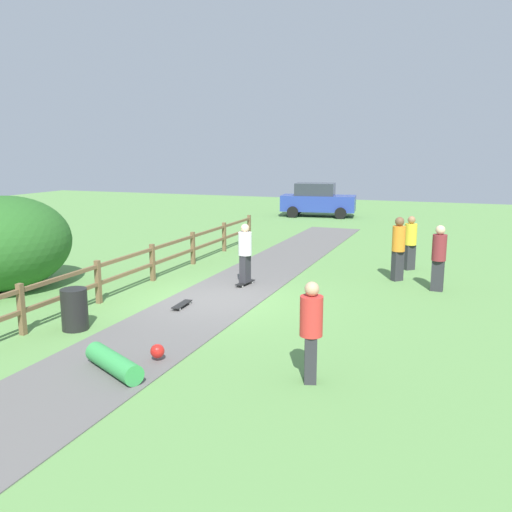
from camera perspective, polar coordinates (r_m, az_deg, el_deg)
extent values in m
plane|color=#60934C|center=(14.21, -4.34, -4.60)|extent=(60.00, 60.00, 0.00)
cube|color=#605E5B|center=(14.21, -4.34, -4.56)|extent=(2.40, 28.00, 0.02)
cube|color=brown|center=(12.44, -23.17, -5.12)|extent=(0.12, 0.12, 1.10)
cube|color=brown|center=(14.32, -16.06, -2.61)|extent=(0.12, 0.12, 1.10)
cube|color=brown|center=(16.40, -10.69, -0.67)|extent=(0.12, 0.12, 1.10)
cube|color=brown|center=(18.59, -6.57, 0.82)|extent=(0.12, 0.12, 1.10)
cube|color=brown|center=(20.87, -3.32, 1.99)|extent=(0.12, 0.12, 1.10)
cube|color=brown|center=(23.22, -0.72, 2.92)|extent=(0.12, 0.12, 1.10)
cube|color=brown|center=(15.35, -13.19, -1.76)|extent=(0.08, 18.00, 0.09)
cube|color=brown|center=(15.26, -13.26, -0.11)|extent=(0.08, 18.00, 0.09)
ellipsoid|color=#286023|center=(16.50, -24.66, 1.21)|extent=(3.27, 3.92, 2.59)
cylinder|color=black|center=(12.43, -18.32, -5.28)|extent=(0.56, 0.56, 0.90)
cube|color=black|center=(15.65, -1.13, -2.76)|extent=(0.31, 0.82, 0.02)
cylinder|color=silver|center=(15.93, -0.85, -2.67)|extent=(0.04, 0.06, 0.06)
cylinder|color=silver|center=(15.85, -0.38, -2.73)|extent=(0.04, 0.06, 0.06)
cylinder|color=silver|center=(15.46, -1.89, -3.09)|extent=(0.04, 0.06, 0.06)
cylinder|color=silver|center=(15.38, -1.41, -3.16)|extent=(0.04, 0.06, 0.06)
cube|color=#2D2D33|center=(15.55, -1.13, -1.32)|extent=(0.24, 0.35, 0.78)
cylinder|color=white|center=(15.42, -1.14, 1.29)|extent=(0.43, 0.43, 0.65)
sphere|color=beige|center=(15.35, -1.15, 2.92)|extent=(0.23, 0.23, 0.23)
cylinder|color=green|center=(9.94, -14.56, -10.69)|extent=(1.48, 1.03, 0.36)
sphere|color=red|center=(10.32, -10.19, -9.69)|extent=(0.26, 0.26, 0.26)
cube|color=black|center=(13.61, -7.69, -4.97)|extent=(0.25, 0.81, 0.02)
cylinder|color=silver|center=(13.35, -7.90, -5.49)|extent=(0.03, 0.06, 0.06)
cylinder|color=silver|center=(13.41, -8.48, -5.42)|extent=(0.03, 0.06, 0.06)
cylinder|color=silver|center=(13.83, -6.91, -4.87)|extent=(0.03, 0.06, 0.06)
cylinder|color=silver|center=(13.89, -7.48, -4.81)|extent=(0.03, 0.06, 0.06)
cube|color=#2D2D33|center=(18.32, 15.65, -0.12)|extent=(0.37, 0.36, 0.82)
cylinder|color=yellow|center=(18.20, 15.77, 2.19)|extent=(0.54, 0.54, 0.68)
sphere|color=#9E704C|center=(18.14, 15.84, 3.63)|extent=(0.24, 0.24, 0.24)
cube|color=#2D2D33|center=(9.31, 5.68, -10.54)|extent=(0.28, 0.36, 0.80)
cylinder|color=red|center=(9.07, 5.76, -6.21)|extent=(0.47, 0.47, 0.67)
sphere|color=tan|center=(8.95, 5.82, -3.42)|extent=(0.24, 0.24, 0.24)
cube|color=#2D2D33|center=(16.70, 14.46, -1.00)|extent=(0.36, 0.37, 0.89)
cylinder|color=orange|center=(16.55, 14.60, 1.76)|extent=(0.54, 0.54, 0.74)
sphere|color=brown|center=(16.48, 14.68, 3.48)|extent=(0.27, 0.27, 0.27)
cube|color=#2D2D33|center=(15.79, 18.32, -1.96)|extent=(0.33, 0.22, 0.85)
cylinder|color=maroon|center=(15.64, 18.49, 0.83)|extent=(0.40, 0.40, 0.71)
sphere|color=beige|center=(15.57, 18.60, 2.58)|extent=(0.26, 0.26, 0.26)
cube|color=#283D99|center=(31.99, 6.49, 5.47)|extent=(4.39, 2.25, 0.90)
cube|color=#2D333D|center=(31.95, 6.16, 6.91)|extent=(2.39, 1.84, 0.70)
cylinder|color=black|center=(32.78, 9.00, 4.75)|extent=(0.67, 0.32, 0.64)
cylinder|color=black|center=(31.03, 8.76, 4.41)|extent=(0.67, 0.32, 0.64)
cylinder|color=black|center=(33.08, 4.32, 4.91)|extent=(0.67, 0.32, 0.64)
cylinder|color=black|center=(31.35, 3.82, 4.58)|extent=(0.67, 0.32, 0.64)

